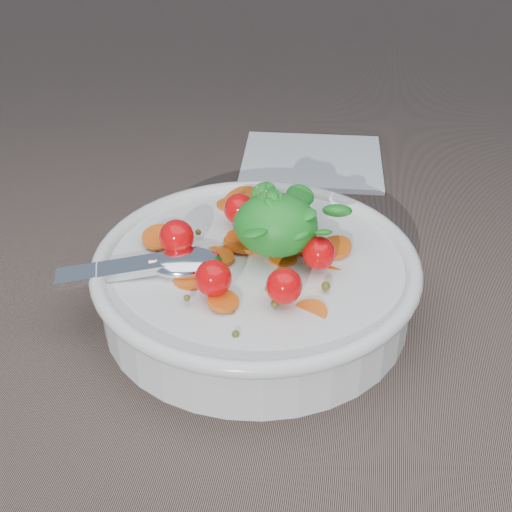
# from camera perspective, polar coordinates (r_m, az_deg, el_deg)

# --- Properties ---
(ground) EXTENTS (6.00, 6.00, 0.00)m
(ground) POSITION_cam_1_polar(r_m,az_deg,el_deg) (0.57, -0.80, -3.25)
(ground) COLOR #6D584D
(ground) RESTS_ON ground
(bowl) EXTENTS (0.26, 0.24, 0.10)m
(bowl) POSITION_cam_1_polar(r_m,az_deg,el_deg) (0.54, -0.00, -1.88)
(bowl) COLOR silver
(bowl) RESTS_ON ground
(napkin) EXTENTS (0.16, 0.14, 0.01)m
(napkin) POSITION_cam_1_polar(r_m,az_deg,el_deg) (0.77, 4.49, 7.57)
(napkin) COLOR white
(napkin) RESTS_ON ground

